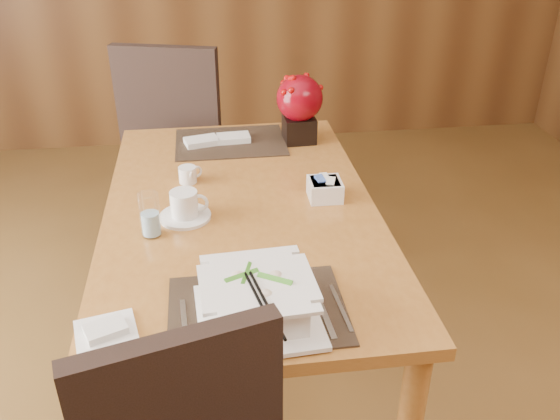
{
  "coord_description": "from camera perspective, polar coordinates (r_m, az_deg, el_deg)",
  "views": [
    {
      "loc": [
        -0.1,
        -1.13,
        1.72
      ],
      "look_at": [
        0.1,
        0.35,
        0.87
      ],
      "focal_mm": 38.0,
      "sensor_mm": 36.0,
      "label": 1
    }
  ],
  "objects": [
    {
      "name": "dining_table",
      "position": [
        2.03,
        -3.71,
        -2.07
      ],
      "size": [
        0.9,
        1.5,
        0.75
      ],
      "color": "#A86C2E",
      "rests_on": "ground"
    },
    {
      "name": "placemat_near",
      "position": [
        1.53,
        -2.19,
        -9.6
      ],
      "size": [
        0.45,
        0.33,
        0.01
      ],
      "primitive_type": "cube",
      "color": "black",
      "rests_on": "dining_table"
    },
    {
      "name": "placemat_far",
      "position": [
        2.48,
        -4.79,
        6.52
      ],
      "size": [
        0.45,
        0.33,
        0.01
      ],
      "primitive_type": "cube",
      "color": "black",
      "rests_on": "dining_table"
    },
    {
      "name": "soup_setting",
      "position": [
        1.46,
        -2.15,
        -8.79
      ],
      "size": [
        0.32,
        0.32,
        0.12
      ],
      "rotation": [
        0.0,
        0.0,
        0.06
      ],
      "color": "white",
      "rests_on": "dining_table"
    },
    {
      "name": "coffee_cup",
      "position": [
        1.92,
        -9.18,
        0.3
      ],
      "size": [
        0.17,
        0.17,
        0.09
      ],
      "rotation": [
        0.0,
        0.0,
        -0.14
      ],
      "color": "white",
      "rests_on": "dining_table"
    },
    {
      "name": "water_glass",
      "position": [
        1.83,
        -12.41,
        -0.45
      ],
      "size": [
        0.08,
        0.08,
        0.14
      ],
      "primitive_type": "cylinder",
      "rotation": [
        0.0,
        0.0,
        0.36
      ],
      "color": "white",
      "rests_on": "dining_table"
    },
    {
      "name": "creamer_jug",
      "position": [
        2.16,
        -8.88,
        3.38
      ],
      "size": [
        0.11,
        0.11,
        0.06
      ],
      "primitive_type": null,
      "rotation": [
        0.0,
        0.0,
        0.44
      ],
      "color": "white",
      "rests_on": "dining_table"
    },
    {
      "name": "sugar_caddy",
      "position": [
        2.03,
        4.34,
        1.99
      ],
      "size": [
        0.11,
        0.11,
        0.07
      ],
      "primitive_type": "cube",
      "rotation": [
        0.0,
        0.0,
        -0.02
      ],
      "color": "white",
      "rests_on": "dining_table"
    },
    {
      "name": "berry_decor",
      "position": [
        2.44,
        1.89,
        10.12
      ],
      "size": [
        0.19,
        0.19,
        0.28
      ],
      "rotation": [
        0.0,
        0.0,
        0.04
      ],
      "color": "black",
      "rests_on": "dining_table"
    },
    {
      "name": "napkins_far",
      "position": [
        2.47,
        -5.8,
        6.78
      ],
      "size": [
        0.28,
        0.13,
        0.02
      ],
      "primitive_type": null,
      "rotation": [
        0.0,
        0.0,
        0.14
      ],
      "color": "silver",
      "rests_on": "dining_table"
    },
    {
      "name": "bread_plate",
      "position": [
        1.51,
        -16.37,
        -11.36
      ],
      "size": [
        0.17,
        0.17,
        0.01
      ],
      "primitive_type": "cube",
      "rotation": [
        0.0,
        0.0,
        0.23
      ],
      "color": "white",
      "rests_on": "dining_table"
    },
    {
      "name": "far_chair",
      "position": [
        2.97,
        -9.61,
        7.07
      ],
      "size": [
        0.62,
        0.62,
        1.07
      ],
      "rotation": [
        0.0,
        0.0,
        2.86
      ],
      "color": "black",
      "rests_on": "ground"
    }
  ]
}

